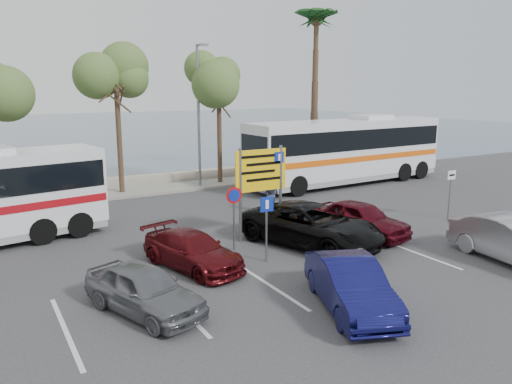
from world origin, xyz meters
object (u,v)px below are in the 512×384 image
direction_sign (261,177)px  car_silver_a (144,289)px  suv_black (312,225)px  car_red (361,219)px  coach_bus_right (346,153)px  car_blue (350,285)px  pedestrian_far (271,194)px  street_lamp_right (199,109)px  car_maroon (192,250)px

direction_sign → car_silver_a: 7.51m
suv_black → car_red: bearing=-18.4°
coach_bus_right → car_red: coach_bus_right is taller
car_blue → suv_black: (2.40, 5.00, 0.09)m
car_blue → car_red: car_red is taller
coach_bus_right → car_red: bearing=-126.9°
car_red → pedestrian_far: size_ratio=2.38×
street_lamp_right → pedestrian_far: bearing=-86.0°
pedestrian_far → suv_black: bearing=127.7°
car_maroon → suv_black: bearing=-15.0°
street_lamp_right → car_red: street_lamp_right is taller
pedestrian_far → direction_sign: bearing=105.2°
car_silver_a → car_blue: car_blue is taller
coach_bus_right → car_maroon: size_ratio=3.29×
direction_sign → car_maroon: direction_sign is taller
direction_sign → pedestrian_far: size_ratio=2.09×
car_red → suv_black: 2.40m
car_red → suv_black: suv_black is taller
car_silver_a → coach_bus_right: bearing=14.9°
direction_sign → pedestrian_far: (2.49, 3.30, -1.57)m
coach_bus_right → car_red: (-6.59, -8.78, -1.22)m
car_silver_a → car_red: 9.91m
coach_bus_right → car_maroon: bearing=-147.5°
car_blue → car_silver_a: bearing=172.5°
car_blue → pedestrian_far: bearing=90.3°
coach_bus_right → car_silver_a: size_ratio=3.54×
coach_bus_right → car_maroon: coach_bus_right is taller
car_red → car_blue: bearing=-145.5°
car_blue → car_maroon: 5.55m
car_blue → car_maroon: bearing=136.2°
street_lamp_right → suv_black: 12.64m
street_lamp_right → car_red: 12.74m
coach_bus_right → car_silver_a: coach_bus_right is taller
car_red → pedestrian_far: bearing=90.8°
car_maroon → direction_sign: bearing=10.3°
street_lamp_right → car_red: bearing=-82.4°
direction_sign → car_blue: (-1.20, -6.70, -1.75)m
car_silver_a → car_maroon: 3.43m
direction_sign → car_red: bearing=-25.3°
car_maroon → coach_bus_right: bearing=17.5°
coach_bus_right → car_maroon: (-13.79, -8.78, -1.33)m
car_maroon → car_red: 7.20m
direction_sign → pedestrian_far: direction_sign is taller
street_lamp_right → car_silver_a: street_lamp_right is taller
street_lamp_right → suv_black: street_lamp_right is taller
car_blue → pedestrian_far: pedestrian_far is taller
street_lamp_right → car_blue: (-3.20, -17.02, -3.92)m
coach_bus_right → suv_black: coach_bus_right is taller
car_blue → pedestrian_far: 10.66m
car_maroon → pedestrian_far: pedestrian_far is taller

